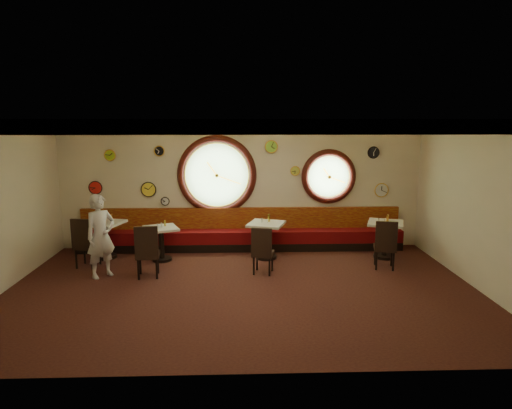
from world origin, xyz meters
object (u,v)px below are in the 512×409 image
(condiment_a_pepper, at_px, (103,220))
(condiment_d_bottle, at_px, (387,218))
(chair_c, at_px, (262,248))
(condiment_c_bottle, at_px, (269,218))
(condiment_b_pepper, at_px, (162,225))
(condiment_d_pepper, at_px, (385,220))
(table_b, at_px, (161,240))
(condiment_c_pepper, at_px, (268,221))
(table_c, at_px, (266,236))
(chair_a, at_px, (85,240))
(condiment_c_salt, at_px, (262,220))
(condiment_a_bottle, at_px, (112,218))
(chair_d, at_px, (386,242))
(chair_b, at_px, (147,248))
(condiment_b_bottle, at_px, (165,223))
(table_d, at_px, (385,235))
(table_a, at_px, (105,235))
(condiment_a_salt, at_px, (98,220))
(waiter, at_px, (101,236))
(condiment_b_salt, at_px, (158,226))
(condiment_d_salt, at_px, (379,220))

(condiment_a_pepper, height_order, condiment_d_bottle, condiment_d_bottle)
(chair_c, xyz_separation_m, condiment_c_bottle, (0.21, 1.25, 0.36))
(condiment_b_pepper, distance_m, condiment_d_pepper, 5.16)
(table_b, bearing_deg, condiment_c_pepper, 2.17)
(condiment_b_pepper, relative_size, condiment_c_bottle, 0.61)
(table_c, height_order, condiment_d_bottle, condiment_d_bottle)
(chair_a, relative_size, condiment_c_salt, 6.87)
(condiment_b_pepper, height_order, condiment_a_bottle, condiment_a_bottle)
(table_b, xyz_separation_m, condiment_a_bottle, (-1.18, 0.31, 0.45))
(condiment_c_bottle, bearing_deg, condiment_a_bottle, 178.25)
(condiment_b_pepper, xyz_separation_m, condiment_d_bottle, (5.23, 0.08, 0.10))
(chair_d, relative_size, condiment_d_bottle, 3.95)
(chair_b, relative_size, condiment_a_pepper, 6.76)
(condiment_a_pepper, height_order, condiment_b_bottle, condiment_a_pepper)
(table_d, xyz_separation_m, chair_b, (-5.28, -1.24, 0.09))
(table_a, xyz_separation_m, condiment_a_pepper, (0.01, -0.05, 0.37))
(table_c, relative_size, condiment_a_salt, 10.59)
(table_d, height_order, condiment_c_pepper, condiment_c_pepper)
(chair_c, height_order, condiment_c_bottle, condiment_c_bottle)
(table_b, xyz_separation_m, condiment_a_pepper, (-1.35, 0.20, 0.42))
(chair_b, distance_m, waiter, 0.99)
(condiment_a_bottle, relative_size, waiter, 0.10)
(condiment_d_bottle, bearing_deg, condiment_c_pepper, 179.83)
(table_b, relative_size, condiment_d_pepper, 9.79)
(condiment_c_salt, height_order, condiment_a_pepper, condiment_a_pepper)
(condiment_a_salt, bearing_deg, table_c, -2.89)
(table_b, height_order, chair_c, chair_c)
(chair_c, height_order, condiment_c_pepper, chair_c)
(table_a, bearing_deg, condiment_d_pepper, -2.02)
(chair_c, height_order, condiment_a_salt, chair_c)
(table_c, bearing_deg, table_a, 177.48)
(condiment_b_salt, xyz_separation_m, condiment_d_bottle, (5.32, 0.09, 0.12))
(condiment_a_salt, distance_m, condiment_a_bottle, 0.31)
(condiment_b_pepper, bearing_deg, table_c, 2.12)
(condiment_c_bottle, distance_m, condiment_d_bottle, 2.77)
(table_a, relative_size, condiment_a_bottle, 5.73)
(condiment_a_salt, xyz_separation_m, condiment_c_bottle, (3.97, -0.09, 0.03))
(waiter, bearing_deg, condiment_c_pepper, -27.02)
(table_c, height_order, condiment_a_salt, condiment_a_salt)
(table_a, height_order, table_d, table_a)
(chair_c, bearing_deg, condiment_a_bottle, 172.24)
(chair_b, xyz_separation_m, condiment_d_bottle, (5.33, 1.28, 0.31))
(table_c, height_order, condiment_d_pepper, condiment_d_pepper)
(chair_a, xyz_separation_m, condiment_b_salt, (1.50, 0.47, 0.19))
(chair_b, height_order, chair_c, chair_b)
(table_a, distance_m, chair_a, 0.77)
(chair_a, xyz_separation_m, condiment_c_pepper, (4.02, 0.57, 0.26))
(condiment_c_pepper, relative_size, condiment_d_pepper, 0.92)
(condiment_c_bottle, bearing_deg, condiment_c_salt, -157.13)
(condiment_d_salt, height_order, condiment_c_pepper, condiment_d_salt)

